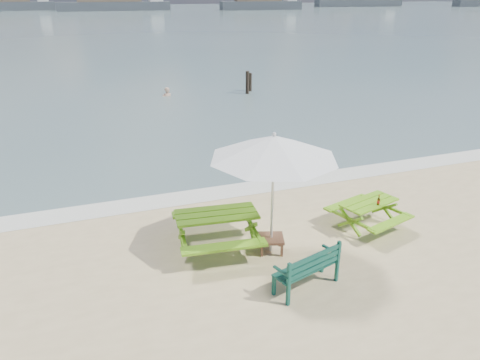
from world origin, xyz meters
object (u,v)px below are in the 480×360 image
object	(u,v)px
picnic_table_left	(217,231)
patio_umbrella	(274,147)
swimmer	(167,102)
picnic_table_right	(368,215)
park_bench	(306,276)
side_table	(271,244)
beer_bottle	(378,202)

from	to	relation	value
picnic_table_left	patio_umbrella	xyz separation A→B (m)	(1.05, -0.56, 1.98)
picnic_table_left	swimmer	distance (m)	16.01
picnic_table_right	park_bench	bearing A→B (deg)	-146.22
picnic_table_right	park_bench	xyz separation A→B (m)	(-2.51, -1.68, -0.07)
picnic_table_right	side_table	world-z (taller)	picnic_table_right
side_table	beer_bottle	world-z (taller)	beer_bottle
side_table	park_bench	bearing A→B (deg)	-86.53
picnic_table_left	beer_bottle	bearing A→B (deg)	-8.41
park_bench	picnic_table_right	bearing A→B (deg)	33.78
side_table	beer_bottle	xyz separation A→B (m)	(2.68, 0.01, 0.58)
picnic_table_left	swimmer	world-z (taller)	picnic_table_left
picnic_table_left	beer_bottle	world-z (taller)	beer_bottle
beer_bottle	side_table	bearing A→B (deg)	-179.88
patio_umbrella	swimmer	xyz separation A→B (m)	(1.15, 16.40, -2.71)
side_table	patio_umbrella	world-z (taller)	patio_umbrella
picnic_table_left	beer_bottle	size ratio (longest dim) A/B	8.67
side_table	beer_bottle	distance (m)	2.74
picnic_table_left	side_table	xyz separation A→B (m)	(1.05, -0.56, -0.22)
picnic_table_left	patio_umbrella	world-z (taller)	patio_umbrella
picnic_table_right	patio_umbrella	size ratio (longest dim) A/B	0.57
picnic_table_right	patio_umbrella	xyz separation A→B (m)	(-2.60, -0.23, 2.06)
picnic_table_right	side_table	xyz separation A→B (m)	(-2.60, -0.23, -0.14)
side_table	patio_umbrella	xyz separation A→B (m)	(-0.00, 0.00, 2.20)
park_bench	beer_bottle	xyz separation A→B (m)	(2.59, 1.45, 0.50)
picnic_table_right	patio_umbrella	world-z (taller)	patio_umbrella
picnic_table_left	swimmer	size ratio (longest dim) A/B	1.36
park_bench	patio_umbrella	xyz separation A→B (m)	(-0.09, 1.45, 2.12)
patio_umbrella	side_table	bearing A→B (deg)	0.00
park_bench	beer_bottle	bearing A→B (deg)	29.26
park_bench	side_table	distance (m)	1.45
side_table	patio_umbrella	size ratio (longest dim) A/B	0.20
picnic_table_right	beer_bottle	bearing A→B (deg)	-69.85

